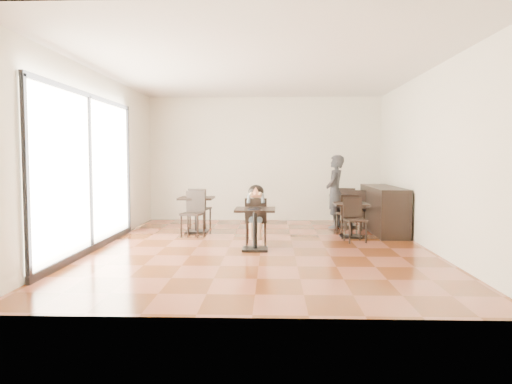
{
  "coord_description": "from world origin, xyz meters",
  "views": [
    {
      "loc": [
        0.21,
        -9.0,
        1.65
      ],
      "look_at": [
        -0.1,
        0.24,
        1.0
      ],
      "focal_mm": 35.0,
      "sensor_mm": 36.0,
      "label": 1
    }
  ],
  "objects_px": {
    "cafe_table_mid": "(351,220)",
    "chair_back_a": "(348,205)",
    "chair_mid_b": "(355,220)",
    "chair_left_b": "(193,214)",
    "child": "(256,215)",
    "chair_left_a": "(200,209)",
    "chair_mid_a": "(347,214)",
    "child_table": "(255,229)",
    "cafe_table_left": "(197,215)",
    "child_chair": "(256,221)",
    "adult_patron": "(335,192)",
    "chair_back_b": "(356,210)",
    "cafe_table_back": "(345,211)"
  },
  "relations": [
    {
      "from": "child",
      "to": "chair_left_b",
      "type": "distance_m",
      "value": 1.65
    },
    {
      "from": "chair_back_a",
      "to": "adult_patron",
      "type": "bearing_deg",
      "value": 82.55
    },
    {
      "from": "adult_patron",
      "to": "chair_back_a",
      "type": "distance_m",
      "value": 1.04
    },
    {
      "from": "child_table",
      "to": "chair_left_b",
      "type": "distance_m",
      "value": 2.01
    },
    {
      "from": "child_chair",
      "to": "adult_patron",
      "type": "distance_m",
      "value": 2.92
    },
    {
      "from": "chair_mid_a",
      "to": "chair_back_a",
      "type": "distance_m",
      "value": 1.7
    },
    {
      "from": "cafe_table_left",
      "to": "chair_mid_b",
      "type": "relative_size",
      "value": 0.91
    },
    {
      "from": "chair_mid_b",
      "to": "chair_left_b",
      "type": "xyz_separation_m",
      "value": [
        -3.26,
        0.56,
        0.04
      ]
    },
    {
      "from": "cafe_table_left",
      "to": "chair_back_a",
      "type": "relative_size",
      "value": 0.87
    },
    {
      "from": "child_chair",
      "to": "chair_back_a",
      "type": "height_order",
      "value": "child_chair"
    },
    {
      "from": "cafe_table_back",
      "to": "chair_left_a",
      "type": "distance_m",
      "value": 3.45
    },
    {
      "from": "cafe_table_mid",
      "to": "chair_back_a",
      "type": "height_order",
      "value": "chair_back_a"
    },
    {
      "from": "child",
      "to": "chair_back_b",
      "type": "xyz_separation_m",
      "value": [
        2.2,
        2.05,
        -0.12
      ]
    },
    {
      "from": "cafe_table_mid",
      "to": "cafe_table_left",
      "type": "bearing_deg",
      "value": 170.19
    },
    {
      "from": "cafe_table_mid",
      "to": "chair_mid_a",
      "type": "distance_m",
      "value": 0.55
    },
    {
      "from": "chair_left_b",
      "to": "chair_left_a",
      "type": "bearing_deg",
      "value": 102.67
    },
    {
      "from": "chair_back_a",
      "to": "chair_back_b",
      "type": "xyz_separation_m",
      "value": [
        0.0,
        -1.1,
        0.0
      ]
    },
    {
      "from": "chair_left_a",
      "to": "chair_left_b",
      "type": "bearing_deg",
      "value": 102.67
    },
    {
      "from": "child_chair",
      "to": "chair_back_b",
      "type": "bearing_deg",
      "value": -137.03
    },
    {
      "from": "child",
      "to": "adult_patron",
      "type": "distance_m",
      "value": 2.91
    },
    {
      "from": "child",
      "to": "chair_left_a",
      "type": "bearing_deg",
      "value": 123.54
    },
    {
      "from": "chair_left_b",
      "to": "chair_back_a",
      "type": "height_order",
      "value": "chair_left_b"
    },
    {
      "from": "cafe_table_left",
      "to": "chair_back_b",
      "type": "distance_m",
      "value": 3.59
    },
    {
      "from": "child_table",
      "to": "child",
      "type": "height_order",
      "value": "child"
    },
    {
      "from": "child_table",
      "to": "chair_mid_b",
      "type": "distance_m",
      "value": 2.13
    },
    {
      "from": "child_table",
      "to": "chair_left_a",
      "type": "height_order",
      "value": "chair_left_a"
    },
    {
      "from": "chair_mid_a",
      "to": "chair_back_a",
      "type": "relative_size",
      "value": 0.96
    },
    {
      "from": "child_chair",
      "to": "adult_patron",
      "type": "bearing_deg",
      "value": -127.43
    },
    {
      "from": "cafe_table_mid",
      "to": "chair_mid_a",
      "type": "relative_size",
      "value": 0.83
    },
    {
      "from": "chair_back_a",
      "to": "chair_left_a",
      "type": "bearing_deg",
      "value": 37.25
    },
    {
      "from": "chair_mid_b",
      "to": "chair_mid_a",
      "type": "bearing_deg",
      "value": 79.9
    },
    {
      "from": "adult_patron",
      "to": "child",
      "type": "bearing_deg",
      "value": -17.56
    },
    {
      "from": "chair_mid_a",
      "to": "chair_left_a",
      "type": "distance_m",
      "value": 3.31
    },
    {
      "from": "chair_left_a",
      "to": "chair_left_b",
      "type": "distance_m",
      "value": 1.1
    },
    {
      "from": "cafe_table_mid",
      "to": "chair_mid_a",
      "type": "height_order",
      "value": "chair_mid_a"
    },
    {
      "from": "chair_left_b",
      "to": "child_table",
      "type": "bearing_deg",
      "value": -35.1
    },
    {
      "from": "cafe_table_back",
      "to": "chair_mid_b",
      "type": "height_order",
      "value": "chair_mid_b"
    },
    {
      "from": "child_table",
      "to": "chair_mid_b",
      "type": "relative_size",
      "value": 0.87
    },
    {
      "from": "child_table",
      "to": "chair_back_b",
      "type": "height_order",
      "value": "chair_back_b"
    },
    {
      "from": "cafe_table_mid",
      "to": "chair_left_a",
      "type": "relative_size",
      "value": 0.76
    },
    {
      "from": "child",
      "to": "chair_left_b",
      "type": "height_order",
      "value": "child"
    },
    {
      "from": "cafe_table_mid",
      "to": "chair_back_a",
      "type": "relative_size",
      "value": 0.8
    },
    {
      "from": "child_chair",
      "to": "child",
      "type": "xyz_separation_m",
      "value": [
        0.0,
        0.0,
        0.12
      ]
    },
    {
      "from": "cafe_table_mid",
      "to": "chair_left_a",
      "type": "distance_m",
      "value": 3.45
    },
    {
      "from": "child",
      "to": "chair_left_a",
      "type": "xyz_separation_m",
      "value": [
        -1.35,
        2.04,
        -0.09
      ]
    },
    {
      "from": "child",
      "to": "cafe_table_mid",
      "type": "relative_size",
      "value": 1.59
    },
    {
      "from": "child",
      "to": "chair_mid_a",
      "type": "xyz_separation_m",
      "value": [
        1.91,
        1.47,
        -0.14
      ]
    },
    {
      "from": "cafe_table_left",
      "to": "child",
      "type": "bearing_deg",
      "value": -47.77
    },
    {
      "from": "child",
      "to": "cafe_table_mid",
      "type": "height_order",
      "value": "child"
    },
    {
      "from": "cafe_table_back",
      "to": "chair_mid_b",
      "type": "distance_m",
      "value": 2.23
    }
  ]
}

